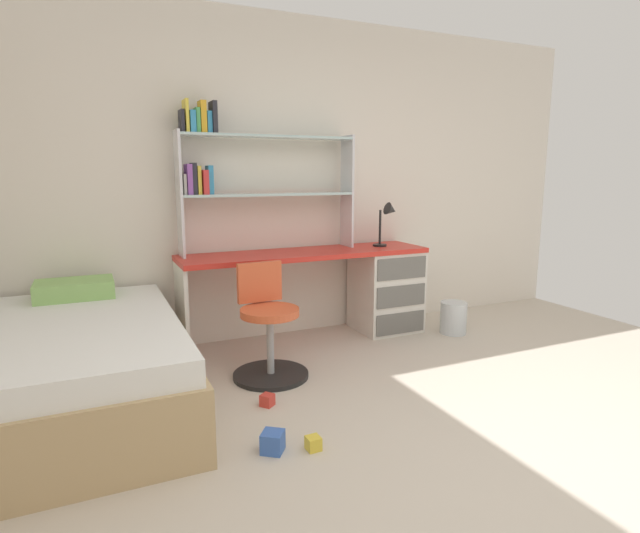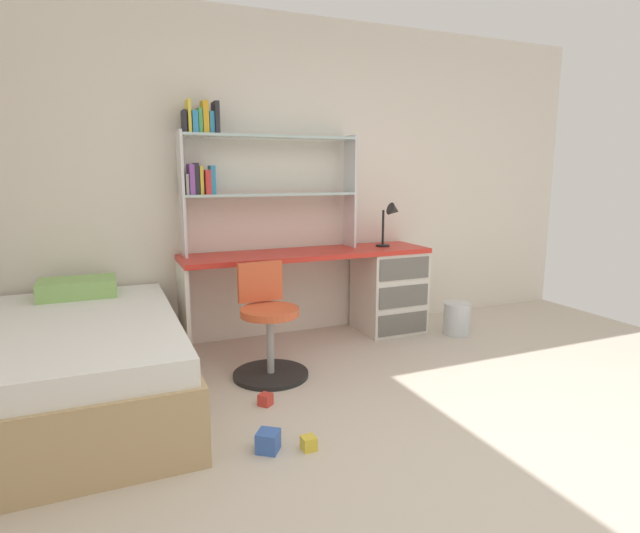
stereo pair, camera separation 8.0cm
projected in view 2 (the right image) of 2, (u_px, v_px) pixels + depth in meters
name	position (u px, v px, depth m)	size (l,w,h in m)	color
ground_plane	(521.00, 502.00, 2.21)	(5.75, 6.26, 0.02)	beige
room_shell	(168.00, 185.00, 2.63)	(5.75, 6.26, 2.65)	silver
desk	(368.00, 285.00, 4.45)	(2.06, 0.51, 0.76)	red
bookshelf_hutch	(246.00, 167.00, 4.00)	(1.43, 0.22, 1.16)	silver
desk_lamp	(392.00, 217.00, 4.41)	(0.20, 0.17, 0.38)	black
swivel_chair	(268.00, 333.00, 3.51)	(0.52, 0.52, 0.78)	black
bed_platform	(78.00, 365.00, 3.01)	(1.18, 1.84, 0.66)	tan
waste_bin	(457.00, 319.00, 4.45)	(0.23, 0.23, 0.28)	silver
toy_block_blue_0	(268.00, 441.00, 2.58)	(0.11, 0.11, 0.11)	#3860B7
toy_block_red_1	(266.00, 400.00, 3.10)	(0.07, 0.07, 0.07)	red
toy_block_yellow_2	(309.00, 443.00, 2.60)	(0.07, 0.07, 0.07)	gold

